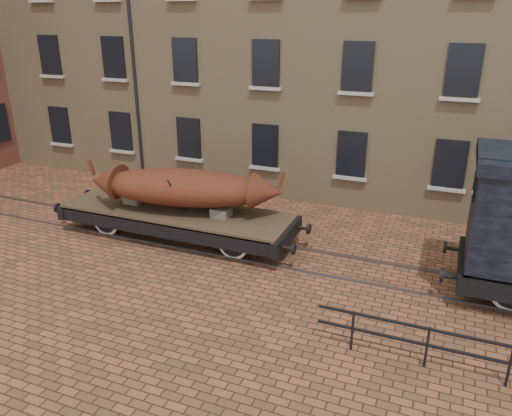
% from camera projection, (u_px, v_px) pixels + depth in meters
% --- Properties ---
extents(ground, '(90.00, 90.00, 0.00)m').
position_uv_depth(ground, '(282.00, 256.00, 15.70)').
color(ground, brown).
extents(warehouse_cream, '(40.00, 10.19, 14.00)m').
position_uv_depth(warehouse_cream, '(433.00, 17.00, 20.72)').
color(warehouse_cream, tan).
rests_on(warehouse_cream, ground).
extents(rail_track, '(30.00, 1.52, 0.06)m').
position_uv_depth(rail_track, '(282.00, 256.00, 15.69)').
color(rail_track, '#59595E').
rests_on(rail_track, ground).
extents(flatcar_wagon, '(8.84, 2.40, 1.33)m').
position_uv_depth(flatcar_wagon, '(177.00, 215.00, 16.72)').
color(flatcar_wagon, '#423623').
rests_on(flatcar_wagon, ground).
extents(iron_boat, '(6.62, 2.88, 1.59)m').
position_uv_depth(iron_boat, '(184.00, 187.00, 16.22)').
color(iron_boat, '#5B1E0F').
rests_on(iron_boat, flatcar_wagon).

